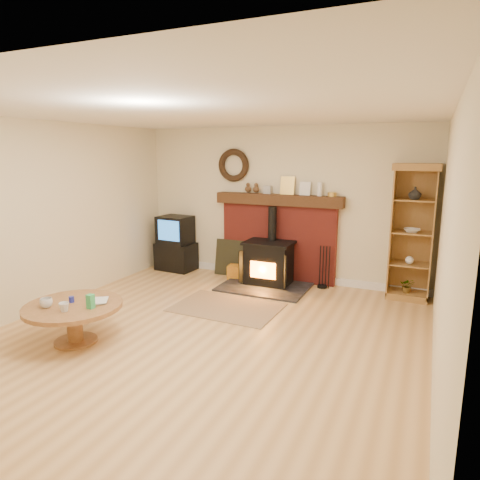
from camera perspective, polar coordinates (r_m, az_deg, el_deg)
The scene contains 11 objects.
ground at distance 5.24m, azimuth -5.00°, elevation -12.88°, with size 5.50×5.50×0.00m, color tan.
room_shell at distance 4.89m, azimuth -5.00°, elevation 6.24°, with size 5.02×5.52×2.61m.
chimney_breast at distance 7.34m, azimuth 5.10°, elevation 0.82°, with size 2.20×0.22×1.78m.
wood_stove at distance 7.09m, azimuth 3.77°, elevation -3.25°, with size 1.40×1.00×1.29m.
area_rug at distance 6.16m, azimuth -1.77°, elevation -8.95°, with size 1.48×1.02×0.01m, color brown.
tv_unit at distance 8.07m, azimuth -8.57°, elevation -0.57°, with size 0.72×0.53×1.02m.
curio_cabinet at distance 6.81m, azimuth 21.95°, elevation 0.94°, with size 0.65×0.47×2.02m.
firelog_box at distance 7.48m, azimuth -0.13°, elevation -4.32°, with size 0.38×0.24×0.24m, color yellow.
leaning_painting at distance 7.66m, azimuth -1.43°, elevation -2.36°, with size 0.54×0.03×0.64m, color black.
fire_tools at distance 7.11m, azimuth 11.02°, elevation -5.07°, with size 0.19×0.16×0.70m.
coffee_table at distance 5.32m, azimuth -21.36°, elevation -8.89°, with size 1.10×1.10×0.63m.
Camera 1 is at (2.36, -4.15, 2.17)m, focal length 32.00 mm.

